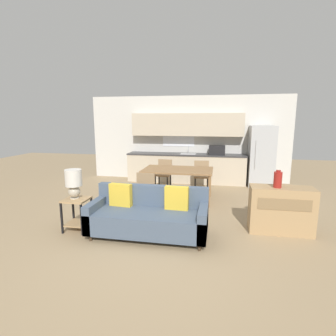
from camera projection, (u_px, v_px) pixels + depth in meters
name	position (u px, v px, depth m)	size (l,w,h in m)	color
ground_plane	(153.00, 242.00, 4.23)	(20.00, 20.00, 0.00)	#9E8460
wall_back	(187.00, 139.00, 8.45)	(6.40, 0.07, 2.70)	silver
kitchen_counter	(187.00, 155.00, 8.25)	(3.69, 0.65, 2.15)	beige
refrigerator	(261.00, 156.00, 7.72)	(0.71, 0.76, 1.79)	#B7BABC
dining_table	(178.00, 171.00, 6.35)	(1.67, 0.99, 0.77)	olive
couch	(149.00, 216.00, 4.46)	(1.98, 0.80, 0.85)	#3D2D1E
side_table	(77.00, 209.00, 4.64)	(0.41, 0.41, 0.58)	tan
table_lamp	(74.00, 182.00, 4.57)	(0.29, 0.29, 0.52)	#B2A893
credenza	(281.00, 210.00, 4.55)	(1.06, 0.42, 0.81)	tan
vase	(278.00, 179.00, 4.44)	(0.14, 0.14, 0.30)	maroon
dining_chair_far_right	(202.00, 174.00, 7.10)	(0.46, 0.46, 0.85)	#997A56
dining_chair_far_left	(164.00, 173.00, 7.33)	(0.46, 0.46, 0.85)	#997A56
dining_chair_near_left	(148.00, 188.00, 5.70)	(0.44, 0.44, 0.85)	#997A56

